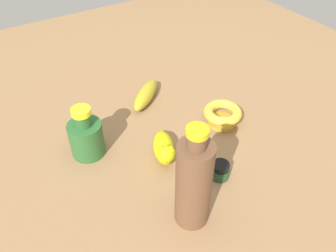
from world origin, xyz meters
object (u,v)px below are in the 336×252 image
object	(u,v)px
bowl	(222,114)
bottle_tall	(194,183)
banana	(146,95)
bottle_short	(86,136)
nail_polish_jar	(220,170)
cat_figurine	(164,148)

from	to	relation	value
bowl	bottle_tall	bearing A→B (deg)	39.82
banana	bottle_short	distance (m)	0.27
nail_polish_jar	bottle_short	bearing A→B (deg)	-46.48
bottle_tall	nail_polish_jar	bearing A→B (deg)	-155.49
nail_polish_jar	banana	bearing A→B (deg)	-90.41
bottle_tall	bowl	xyz separation A→B (m)	(-0.26, -0.22, -0.08)
banana	bowl	xyz separation A→B (m)	(-0.13, 0.21, 0.01)
bottle_tall	cat_figurine	size ratio (longest dim) A/B	1.84
banana	cat_figurine	size ratio (longest dim) A/B	1.19
bottle_tall	bowl	world-z (taller)	bottle_tall
nail_polish_jar	bottle_tall	xyz separation A→B (m)	(0.13, 0.06, 0.09)
banana	cat_figurine	distance (m)	0.26
nail_polish_jar	bottle_short	size ratio (longest dim) A/B	0.32
banana	bottle_tall	bearing A→B (deg)	-146.93
nail_polish_jar	bowl	bearing A→B (deg)	-130.08
bottle_tall	cat_figurine	world-z (taller)	bottle_tall
bottle_tall	bottle_short	size ratio (longest dim) A/B	1.78
nail_polish_jar	bowl	xyz separation A→B (m)	(-0.13, -0.16, 0.01)
bottle_tall	banana	distance (m)	0.46
nail_polish_jar	bottle_short	distance (m)	0.35
nail_polish_jar	cat_figurine	bearing A→B (deg)	-57.63
bottle_tall	banana	size ratio (longest dim) A/B	1.54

